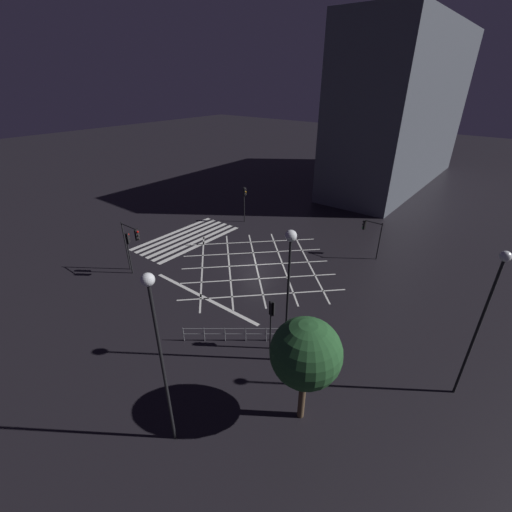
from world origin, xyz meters
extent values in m
plane|color=black|center=(0.00, 0.00, 0.00)|extent=(200.00, 200.00, 0.00)
cube|color=silver|center=(0.00, -7.17, 0.00)|extent=(11.02, 0.50, 0.01)
cube|color=silver|center=(0.00, -8.07, 0.00)|extent=(11.02, 0.50, 0.01)
cube|color=silver|center=(0.00, -8.97, 0.00)|extent=(11.02, 0.50, 0.01)
cube|color=silver|center=(0.00, -9.87, 0.00)|extent=(11.02, 0.50, 0.01)
cube|color=silver|center=(0.00, -10.77, 0.00)|extent=(11.02, 0.50, 0.01)
cube|color=silver|center=(0.00, -11.67, 0.00)|extent=(11.02, 0.50, 0.01)
cube|color=silver|center=(3.46, -3.46, 0.00)|extent=(9.62, 9.62, 0.01)
cube|color=silver|center=(-3.46, -3.46, 0.00)|extent=(9.62, 9.62, 0.01)
cube|color=silver|center=(1.73, -1.73, 0.00)|extent=(9.62, 9.62, 0.01)
cube|color=silver|center=(-1.73, -1.73, 0.00)|extent=(9.62, 9.62, 0.01)
cube|color=silver|center=(0.00, 0.00, 0.00)|extent=(9.62, 9.62, 0.01)
cube|color=silver|center=(0.00, 0.00, 0.00)|extent=(9.62, 9.62, 0.01)
cube|color=silver|center=(-1.73, 1.73, 0.00)|extent=(9.62, 9.62, 0.01)
cube|color=silver|center=(1.73, 1.73, 0.00)|extent=(9.62, 9.62, 0.01)
cube|color=silver|center=(-3.46, 3.46, 0.00)|extent=(9.62, 9.62, 0.01)
cube|color=silver|center=(3.46, 3.46, 0.00)|extent=(9.62, 9.62, 0.01)
cube|color=silver|center=(6.62, 0.00, 0.00)|extent=(0.30, 11.02, 0.01)
cube|color=#4C515B|center=(-35.58, 0.00, 11.01)|extent=(33.95, 10.00, 22.03)
cube|color=black|center=(-50.67, -5.03, 2.00)|extent=(1.40, 0.06, 1.80)
cube|color=beige|center=(-46.90, -5.03, 2.00)|extent=(1.40, 0.06, 1.80)
cube|color=black|center=(-43.13, -5.03, 2.00)|extent=(1.40, 0.06, 1.80)
cube|color=black|center=(-39.35, -5.03, 2.00)|extent=(1.40, 0.06, 1.80)
cube|color=black|center=(-35.58, -5.03, 2.00)|extent=(1.40, 0.06, 1.80)
cube|color=beige|center=(-31.81, -5.03, 2.00)|extent=(1.40, 0.06, 1.80)
cube|color=black|center=(-28.04, -5.03, 2.00)|extent=(1.40, 0.06, 1.80)
cube|color=black|center=(-24.26, -5.03, 2.00)|extent=(1.40, 0.06, 1.80)
cube|color=beige|center=(-20.49, -5.03, 2.00)|extent=(1.40, 0.06, 1.80)
cube|color=beige|center=(-50.67, -5.03, 5.81)|extent=(1.40, 0.06, 1.80)
cube|color=black|center=(-46.90, -5.03, 5.81)|extent=(1.40, 0.06, 1.80)
cube|color=black|center=(-43.13, -5.03, 5.81)|extent=(1.40, 0.06, 1.80)
cube|color=beige|center=(-39.35, -5.03, 5.81)|extent=(1.40, 0.06, 1.80)
cube|color=beige|center=(-35.58, -5.03, 5.81)|extent=(1.40, 0.06, 1.80)
cube|color=black|center=(-31.81, -5.03, 5.81)|extent=(1.40, 0.06, 1.80)
cube|color=black|center=(-28.04, -5.03, 5.81)|extent=(1.40, 0.06, 1.80)
cube|color=black|center=(-24.26, -5.03, 5.81)|extent=(1.40, 0.06, 1.80)
cube|color=black|center=(-20.49, -5.03, 5.81)|extent=(1.40, 0.06, 1.80)
cube|color=black|center=(-50.67, -5.03, 9.61)|extent=(1.40, 0.06, 1.80)
cube|color=beige|center=(-46.90, -5.03, 9.61)|extent=(1.40, 0.06, 1.80)
cube|color=beige|center=(-43.13, -5.03, 9.61)|extent=(1.40, 0.06, 1.80)
cube|color=beige|center=(-39.35, -5.03, 9.61)|extent=(1.40, 0.06, 1.80)
cube|color=black|center=(-35.58, -5.03, 9.61)|extent=(1.40, 0.06, 1.80)
cube|color=black|center=(-31.81, -5.03, 9.61)|extent=(1.40, 0.06, 1.80)
cube|color=beige|center=(-28.04, -5.03, 9.61)|extent=(1.40, 0.06, 1.80)
cube|color=black|center=(-24.26, -5.03, 9.61)|extent=(1.40, 0.06, 1.80)
cube|color=black|center=(-20.49, -5.03, 9.61)|extent=(1.40, 0.06, 1.80)
cube|color=beige|center=(-50.67, -5.03, 13.42)|extent=(1.40, 0.06, 1.80)
cube|color=beige|center=(-46.90, -5.03, 13.42)|extent=(1.40, 0.06, 1.80)
cube|color=black|center=(-43.13, -5.03, 13.42)|extent=(1.40, 0.06, 1.80)
cube|color=black|center=(-39.35, -5.03, 13.42)|extent=(1.40, 0.06, 1.80)
cube|color=black|center=(-35.58, -5.03, 13.42)|extent=(1.40, 0.06, 1.80)
cube|color=beige|center=(-31.81, -5.03, 13.42)|extent=(1.40, 0.06, 1.80)
cube|color=black|center=(-28.04, -5.03, 13.42)|extent=(1.40, 0.06, 1.80)
cube|color=black|center=(-24.26, -5.03, 13.42)|extent=(1.40, 0.06, 1.80)
cube|color=beige|center=(-20.49, -5.03, 13.42)|extent=(1.40, 0.06, 1.80)
cube|color=beige|center=(-50.67, -5.03, 17.22)|extent=(1.40, 0.06, 1.80)
cube|color=beige|center=(-46.90, -5.03, 17.22)|extent=(1.40, 0.06, 1.80)
cube|color=black|center=(-43.13, -5.03, 17.22)|extent=(1.40, 0.06, 1.80)
cube|color=beige|center=(-39.35, -5.03, 17.22)|extent=(1.40, 0.06, 1.80)
cube|color=black|center=(-35.58, -5.03, 17.22)|extent=(1.40, 0.06, 1.80)
cube|color=black|center=(-31.81, -5.03, 17.22)|extent=(1.40, 0.06, 1.80)
cube|color=beige|center=(-28.04, -5.03, 17.22)|extent=(1.40, 0.06, 1.80)
cube|color=black|center=(-24.26, -5.03, 17.22)|extent=(1.40, 0.06, 1.80)
cube|color=black|center=(-20.49, -5.03, 17.22)|extent=(1.40, 0.06, 1.80)
cube|color=beige|center=(-50.67, -5.03, 21.03)|extent=(1.40, 0.06, 1.80)
cube|color=black|center=(-46.90, -5.03, 21.03)|extent=(1.40, 0.06, 1.80)
cube|color=black|center=(-43.13, -5.03, 21.03)|extent=(1.40, 0.06, 1.80)
cube|color=black|center=(-39.35, -5.03, 21.03)|extent=(1.40, 0.06, 1.80)
cube|color=beige|center=(-35.58, -5.03, 21.03)|extent=(1.40, 0.06, 1.80)
cube|color=black|center=(-31.81, -5.03, 21.03)|extent=(1.40, 0.06, 1.80)
cube|color=black|center=(-28.04, -5.03, 21.03)|extent=(1.40, 0.06, 1.80)
cube|color=black|center=(-24.26, -5.03, 21.03)|extent=(1.40, 0.06, 1.80)
cube|color=beige|center=(-20.49, -5.03, 21.03)|extent=(1.40, 0.06, 1.80)
cylinder|color=black|center=(7.95, 7.48, 1.79)|extent=(0.11, 0.11, 3.57)
cube|color=black|center=(7.82, 7.48, 3.07)|extent=(0.16, 0.28, 0.90)
sphere|color=red|center=(7.71, 7.48, 3.37)|extent=(0.18, 0.18, 0.18)
sphere|color=black|center=(7.71, 7.48, 3.07)|extent=(0.18, 0.18, 0.18)
sphere|color=black|center=(7.71, 7.48, 2.77)|extent=(0.18, 0.18, 0.18)
cube|color=black|center=(7.91, 7.48, 3.07)|extent=(0.02, 0.36, 0.98)
cylinder|color=black|center=(7.64, -8.35, 2.28)|extent=(0.11, 0.11, 4.55)
cylinder|color=black|center=(7.64, -7.29, 4.40)|extent=(0.09, 2.13, 0.09)
cube|color=black|center=(7.64, -6.23, 3.95)|extent=(0.28, 0.16, 0.90)
sphere|color=red|center=(7.64, -6.11, 4.25)|extent=(0.18, 0.18, 0.18)
sphere|color=black|center=(7.64, -6.11, 3.95)|extent=(0.18, 0.18, 0.18)
sphere|color=black|center=(7.64, -6.11, 3.65)|extent=(0.18, 0.18, 0.18)
cube|color=black|center=(7.64, -6.32, 3.95)|extent=(0.36, 0.02, 0.98)
cylinder|color=black|center=(-7.42, -7.66, 2.09)|extent=(0.11, 0.11, 4.18)
cube|color=black|center=(-7.42, -7.53, 3.68)|extent=(0.28, 0.16, 0.90)
sphere|color=black|center=(-7.42, -7.41, 3.98)|extent=(0.18, 0.18, 0.18)
sphere|color=orange|center=(-7.42, -7.41, 3.68)|extent=(0.18, 0.18, 0.18)
sphere|color=black|center=(-7.42, -7.41, 3.38)|extent=(0.18, 0.18, 0.18)
cube|color=black|center=(-7.42, -7.62, 3.68)|extent=(0.36, 0.02, 0.98)
cylinder|color=black|center=(7.91, -7.57, 1.92)|extent=(0.11, 0.11, 3.83)
cube|color=black|center=(7.78, -7.57, 3.33)|extent=(0.16, 0.28, 0.90)
sphere|color=red|center=(7.67, -7.57, 3.63)|extent=(0.18, 0.18, 0.18)
sphere|color=black|center=(7.67, -7.57, 3.33)|extent=(0.18, 0.18, 0.18)
sphere|color=black|center=(7.67, -7.57, 3.03)|extent=(0.18, 0.18, 0.18)
cube|color=black|center=(7.87, -7.57, 3.33)|extent=(0.02, 0.36, 0.98)
cylinder|color=black|center=(-7.99, 8.20, 1.84)|extent=(0.11, 0.11, 3.67)
cylinder|color=black|center=(-7.99, 7.38, 3.52)|extent=(0.09, 1.63, 0.09)
cube|color=black|center=(-7.99, 6.57, 3.07)|extent=(0.28, 0.16, 0.90)
sphere|color=black|center=(-7.99, 6.45, 3.37)|extent=(0.18, 0.18, 0.18)
sphere|color=black|center=(-7.99, 6.45, 3.07)|extent=(0.18, 0.18, 0.18)
sphere|color=green|center=(-7.99, 6.45, 2.77)|extent=(0.18, 0.18, 0.18)
cube|color=black|center=(-7.99, 6.66, 3.07)|extent=(0.36, 0.02, 0.98)
cylinder|color=black|center=(15.69, 7.53, 4.37)|extent=(0.14, 0.14, 8.73)
sphere|color=white|center=(15.69, 7.53, 8.89)|extent=(0.52, 0.52, 0.52)
cylinder|color=black|center=(4.41, 17.38, 4.13)|extent=(0.14, 0.14, 8.27)
sphere|color=white|center=(4.41, 17.38, 8.41)|extent=(0.49, 0.49, 0.49)
cylinder|color=black|center=(8.21, 8.76, 4.06)|extent=(0.14, 0.14, 8.13)
sphere|color=white|center=(8.21, 8.76, 8.31)|extent=(0.61, 0.61, 0.61)
cylinder|color=brown|center=(10.91, 11.58, 1.49)|extent=(0.34, 0.34, 2.98)
sphere|color=#235128|center=(10.91, 11.58, 4.23)|extent=(3.33, 3.33, 3.33)
cylinder|color=gray|center=(10.89, 2.67, 0.53)|extent=(0.05, 0.05, 1.05)
cylinder|color=gray|center=(10.06, 3.72, 0.53)|extent=(0.05, 0.05, 1.05)
cylinder|color=gray|center=(9.22, 4.77, 0.53)|extent=(0.05, 0.05, 1.05)
cylinder|color=gray|center=(8.39, 5.82, 0.53)|extent=(0.05, 0.05, 1.05)
cylinder|color=gray|center=(7.55, 6.87, 0.53)|extent=(0.05, 0.05, 1.05)
cylinder|color=gray|center=(6.71, 7.92, 0.53)|extent=(0.05, 0.05, 1.05)
cylinder|color=gray|center=(5.88, 8.97, 0.53)|extent=(0.05, 0.05, 1.05)
cylinder|color=gray|center=(5.04, 10.02, 0.53)|extent=(0.05, 0.05, 1.05)
cylinder|color=gray|center=(7.97, 6.34, 1.01)|extent=(5.88, 7.38, 0.04)
cylinder|color=gray|center=(7.97, 6.34, 0.58)|extent=(5.88, 7.38, 0.04)
camera|label=1|loc=(21.44, 17.06, 15.33)|focal=24.00mm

